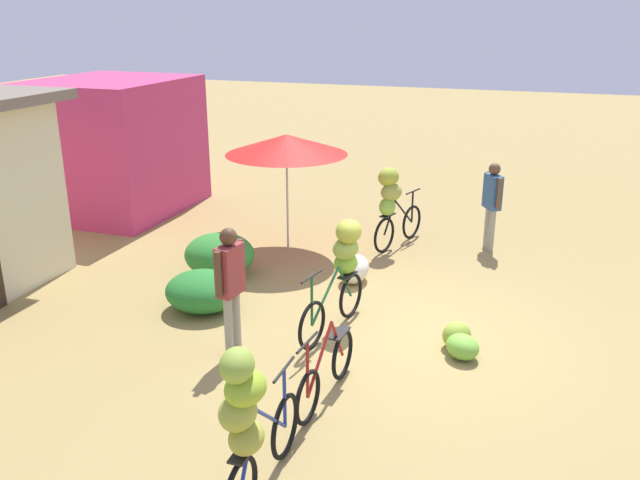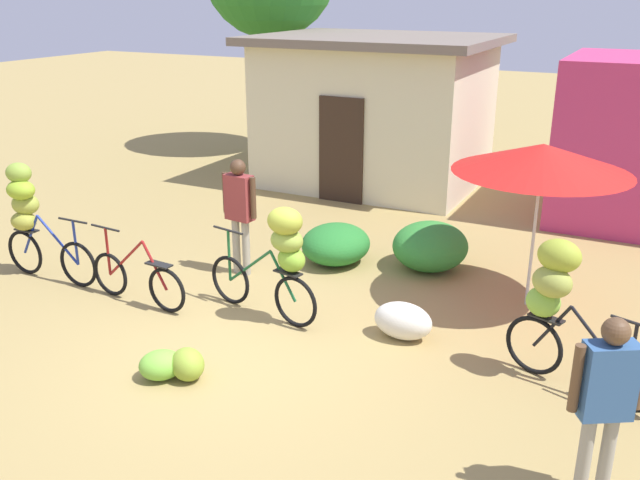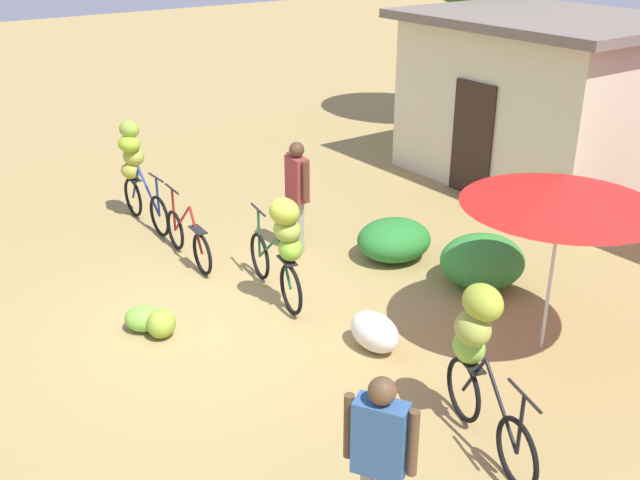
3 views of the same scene
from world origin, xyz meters
The scene contains 13 objects.
ground_plane centered at (0.00, 0.00, 0.00)m, with size 60.00×60.00×0.00m, color #9E864E.
shop_pink centered at (3.85, 7.18, 1.41)m, with size 3.20×2.80×2.81m, color #C43568.
hedge_bush_front_left centered at (-0.22, 2.91, 0.29)m, with size 1.01×1.11×0.58m, color #28792E.
hedge_bush_front_right centered at (1.11, 3.32, 0.34)m, with size 1.09×1.17×0.69m, color #328532.
market_umbrella centered at (2.63, 2.71, 1.94)m, with size 2.17×2.17×2.12m.
bicycle_leftmost centered at (-3.78, 0.51, 0.95)m, with size 1.67×0.43×1.64m.
bicycle_near_pile centered at (-1.89, 0.45, 0.34)m, with size 1.60×0.20×0.97m.
bicycle_center_loaded centered at (0.02, 0.85, 0.91)m, with size 1.72×0.46×1.49m.
bicycle_by_shop centered at (3.22, 0.92, 0.94)m, with size 1.57×0.65×1.54m.
banana_pile_on_ground centered at (-0.32, -0.83, 0.16)m, with size 0.83×0.66×0.34m.
produce_sack centered at (1.51, 1.11, 0.22)m, with size 0.70×0.44×0.44m, color silver.
person_vendor centered at (-1.25, 1.92, 1.03)m, with size 0.58×0.25×1.68m.
person_bystander centered at (3.82, -0.78, 0.98)m, with size 0.51×0.38×1.61m.
Camera 1 is at (-8.11, -1.62, 4.18)m, focal length 37.39 mm.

